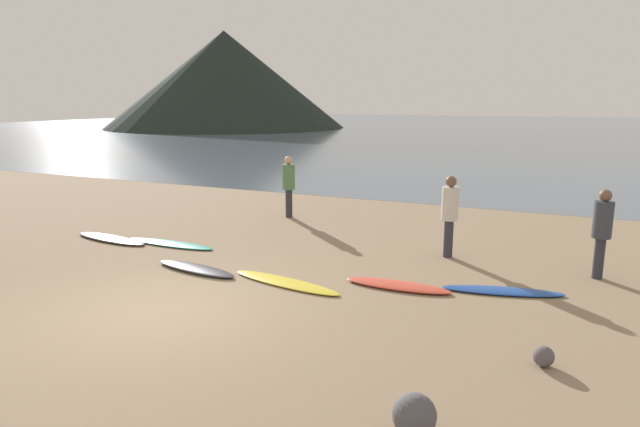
# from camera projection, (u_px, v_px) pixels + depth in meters

# --- Properties ---
(ground_plane) EXTENTS (120.00, 120.00, 0.20)m
(ground_plane) POSITION_uv_depth(u_px,v_px,m) (371.00, 208.00, 17.69)
(ground_plane) COLOR #8C7559
(ground_plane) RESTS_ON ground
(ocean_water) EXTENTS (140.00, 100.00, 0.01)m
(ocean_water) POSITION_uv_depth(u_px,v_px,m) (520.00, 129.00, 62.89)
(ocean_water) COLOR slate
(ocean_water) RESTS_ON ground
(headland_hill) EXTENTS (28.11, 28.11, 11.17)m
(headland_hill) POSITION_uv_depth(u_px,v_px,m) (225.00, 80.00, 64.85)
(headland_hill) COLOR black
(headland_hill) RESTS_ON ground
(surfboard_0) EXTENTS (2.32, 0.80, 0.08)m
(surfboard_0) POSITION_uv_depth(u_px,v_px,m) (111.00, 239.00, 13.25)
(surfboard_0) COLOR #333338
(surfboard_0) RESTS_ON ground
(surfboard_1) EXTENTS (2.41, 0.48, 0.06)m
(surfboard_1) POSITION_uv_depth(u_px,v_px,m) (170.00, 244.00, 12.82)
(surfboard_1) COLOR teal
(surfboard_1) RESTS_ON ground
(surfboard_2) EXTENTS (2.04, 0.76, 0.09)m
(surfboard_2) POSITION_uv_depth(u_px,v_px,m) (196.00, 269.00, 10.88)
(surfboard_2) COLOR #333338
(surfboard_2) RESTS_ON ground
(surfboard_3) EXTENTS (2.42, 0.89, 0.06)m
(surfboard_3) POSITION_uv_depth(u_px,v_px,m) (286.00, 282.00, 10.11)
(surfboard_3) COLOR yellow
(surfboard_3) RESTS_ON ground
(surfboard_4) EXTENTS (1.95, 0.54, 0.09)m
(surfboard_4) POSITION_uv_depth(u_px,v_px,m) (398.00, 285.00, 9.92)
(surfboard_4) COLOR #D84C38
(surfboard_4) RESTS_ON ground
(surfboard_5) EXTENTS (2.13, 0.93, 0.06)m
(surfboard_5) POSITION_uv_depth(u_px,v_px,m) (502.00, 291.00, 9.66)
(surfboard_5) COLOR #1E479E
(surfboard_5) RESTS_ON ground
(person_0) EXTENTS (0.36, 0.36, 1.76)m
(person_0) POSITION_uv_depth(u_px,v_px,m) (450.00, 210.00, 11.65)
(person_0) COLOR #2D2D38
(person_0) RESTS_ON ground
(person_2) EXTENTS (0.35, 0.35, 1.71)m
(person_2) POSITION_uv_depth(u_px,v_px,m) (602.00, 227.00, 10.24)
(person_2) COLOR #2D2D38
(person_2) RESTS_ON ground
(person_3) EXTENTS (0.36, 0.36, 1.76)m
(person_3) POSITION_uv_depth(u_px,v_px,m) (289.00, 182.00, 15.64)
(person_3) COLOR #2D2D38
(person_3) RESTS_ON ground
(beach_rock_near) EXTENTS (0.45, 0.45, 0.45)m
(beach_rock_near) POSITION_uv_depth(u_px,v_px,m) (414.00, 415.00, 5.52)
(beach_rock_near) COLOR #4E4C51
(beach_rock_near) RESTS_ON ground
(beach_rock_far) EXTENTS (0.27, 0.27, 0.27)m
(beach_rock_far) POSITION_uv_depth(u_px,v_px,m) (544.00, 356.00, 6.98)
(beach_rock_far) COLOR #534C51
(beach_rock_far) RESTS_ON ground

